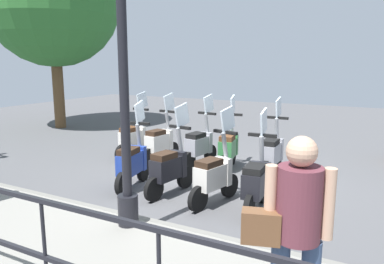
{
  "coord_description": "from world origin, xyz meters",
  "views": [
    {
      "loc": [
        -6.04,
        -2.82,
        2.25
      ],
      "look_at": [
        0.2,
        0.5,
        0.9
      ],
      "focal_mm": 35.0,
      "sensor_mm": 36.0,
      "label": 1
    }
  ],
  "objects": [
    {
      "name": "scooter_near_1",
      "position": [
        -0.89,
        -0.48,
        0.48
      ],
      "size": [
        1.22,
        0.5,
        1.54
      ],
      "rotation": [
        0.0,
        0.0,
        -0.22
      ],
      "color": "black",
      "rests_on": "ground_plane"
    },
    {
      "name": "scooter_near_3",
      "position": [
        -0.86,
        1.14,
        0.48
      ],
      "size": [
        1.23,
        0.47,
        1.54
      ],
      "rotation": [
        0.0,
        0.0,
        0.18
      ],
      "color": "black",
      "rests_on": "ground_plane"
    },
    {
      "name": "lamp_post_near",
      "position": [
        -2.4,
        0.06,
        2.22
      ],
      "size": [
        0.26,
        0.9,
        4.64
      ],
      "color": "black",
      "rests_on": "promenade_walkway"
    },
    {
      "name": "scooter_far_2",
      "position": [
        0.92,
        0.7,
        0.48
      ],
      "size": [
        1.23,
        0.45,
        1.54
      ],
      "rotation": [
        0.0,
        0.0,
        -0.13
      ],
      "color": "black",
      "rests_on": "ground_plane"
    },
    {
      "name": "promenade_walkway",
      "position": [
        -3.15,
        0.0,
        0.07
      ],
      "size": [
        2.2,
        20.0,
        0.15
      ],
      "color": "gray",
      "rests_on": "ground_plane"
    },
    {
      "name": "fence_railing",
      "position": [
        -4.2,
        -0.0,
        0.89
      ],
      "size": [
        0.04,
        16.03,
        1.07
      ],
      "color": "black",
      "rests_on": "promenade_walkway"
    },
    {
      "name": "scooter_near_2",
      "position": [
        -0.84,
        0.37,
        0.48
      ],
      "size": [
        1.23,
        0.46,
        1.54
      ],
      "rotation": [
        0.0,
        0.0,
        -0.16
      ],
      "color": "black",
      "rests_on": "ground_plane"
    },
    {
      "name": "scooter_far_3",
      "position": [
        0.79,
        1.61,
        0.48
      ],
      "size": [
        1.23,
        0.44,
        1.54
      ],
      "rotation": [
        0.0,
        0.0,
        -0.12
      ],
      "color": "black",
      "rests_on": "ground_plane"
    },
    {
      "name": "scooter_far_0",
      "position": [
        1.0,
        -0.86,
        0.48
      ],
      "size": [
        1.23,
        0.44,
        1.54
      ],
      "rotation": [
        0.0,
        0.0,
        0.01
      ],
      "color": "black",
      "rests_on": "ground_plane"
    },
    {
      "name": "ground_plane",
      "position": [
        0.0,
        0.0,
        0.0
      ],
      "size": [
        28.0,
        28.0,
        0.0
      ],
      "primitive_type": "plane",
      "color": "#4C4C4F"
    },
    {
      "name": "scooter_far_4",
      "position": [
        0.83,
        2.37,
        0.48
      ],
      "size": [
        1.23,
        0.44,
        1.54
      ],
      "rotation": [
        0.0,
        0.0,
        -0.08
      ],
      "color": "black",
      "rests_on": "ground_plane"
    },
    {
      "name": "scooter_far_1",
      "position": [
        1.01,
        0.07,
        0.48
      ],
      "size": [
        1.23,
        0.47,
        1.54
      ],
      "rotation": [
        0.0,
        0.0,
        0.17
      ],
      "color": "black",
      "rests_on": "ground_plane"
    },
    {
      "name": "pedestrian_with_bag",
      "position": [
        -3.47,
        -2.29,
        1.08
      ],
      "size": [
        0.43,
        0.63,
        1.59
      ],
      "rotation": [
        0.0,
        0.0,
        0.29
      ],
      "color": "#384C70",
      "rests_on": "promenade_walkway"
    },
    {
      "name": "scooter_near_0",
      "position": [
        -0.87,
        -1.16,
        0.48
      ],
      "size": [
        1.23,
        0.44,
        1.54
      ],
      "rotation": [
        0.0,
        0.0,
        0.08
      ],
      "color": "black",
      "rests_on": "ground_plane"
    }
  ]
}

